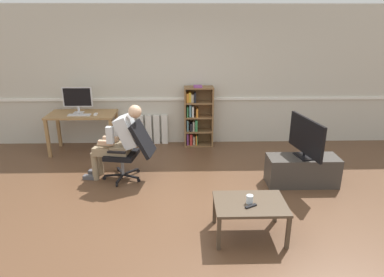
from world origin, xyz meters
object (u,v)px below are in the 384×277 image
Objects in this scene: person_seated at (119,140)px; tv_stand at (302,170)px; keyboard at (79,115)px; bookshelf at (197,117)px; imac_monitor at (77,98)px; spare_remote at (251,206)px; radiator at (145,130)px; drinking_glass at (250,199)px; office_chair at (131,149)px; computer_mouse at (96,114)px; computer_desk at (83,119)px; tv_screen at (306,137)px; coffee_table at (250,206)px.

person_seated is 1.14× the size of tv_stand.
keyboard is 0.34× the size of bookshelf.
keyboard is (0.07, -0.22, -0.27)m from imac_monitor.
bookshelf is (2.24, 0.21, -0.44)m from imac_monitor.
radiator is at bearing 176.09° from spare_remote.
office_chair is at bearing 135.63° from drinking_glass.
spare_remote is (2.37, -2.75, -0.33)m from computer_mouse.
office_chair is 0.89× the size of tv_stand.
drinking_glass is at bearing 151.35° from spare_remote.
computer_desk reaches higher than tv_stand.
tv_stand is (1.56, -1.78, -0.36)m from bookshelf.
tv_screen is at bearing 50.48° from drinking_glass.
office_chair is at bearing 73.83° from tv_screen.
keyboard is 3.78m from coffee_table.
computer_desk is 1.66m from office_chair.
person_seated is (0.90, -1.08, -0.11)m from keyboard.
drinking_glass is (2.37, -2.67, -0.29)m from computer_mouse.
coffee_table is (2.75, -2.85, -0.66)m from imac_monitor.
computer_desk is 2.28× the size of imac_monitor.
radiator is (1.12, 0.39, -0.35)m from computer_desk.
tv_stand is 1.30× the size of coffee_table.
bookshelf is 8.14× the size of spare_remote.
keyboard is at bearing -72.57° from imac_monitor.
radiator is 3.53m from coffee_table.
coffee_table is at bearing 55.55° from office_chair.
computer_desk is 1.34× the size of radiator.
tv_screen reaches higher than computer_mouse.
tv_screen is (2.62, -1.88, 0.47)m from radiator.
computer_desk is 1.50× the size of coffee_table.
computer_desk is 0.40m from imac_monitor.
computer_mouse is 0.08× the size of bookshelf.
office_chair is at bearing 136.09° from coffee_table.
computer_desk is at bearing -129.50° from office_chair.
tv_stand is (2.83, -0.27, -0.43)m from person_seated.
office_chair is 6.37× the size of spare_remote.
radiator reaches higher than spare_remote.
radiator is at bearing 144.30° from tv_stand.
keyboard is 4.09× the size of drinking_glass.
bookshelf is 1.14× the size of tv_stand.
person_seated is at bearing -53.12° from imac_monitor.
imac_monitor is at bearing -174.64° from bookshelf.
computer_mouse is at bearing 158.33° from tv_stand.
radiator is 1.12× the size of coffee_table.
person_seated is (-1.27, -1.50, 0.06)m from bookshelf.
computer_mouse is at bearing -148.39° from radiator.
radiator reaches higher than coffee_table.
computer_mouse is at bearing -28.57° from imac_monitor.
person_seated reaches higher than office_chair.
imac_monitor is 1.66m from person_seated.
bookshelf reaches higher than drinking_glass.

